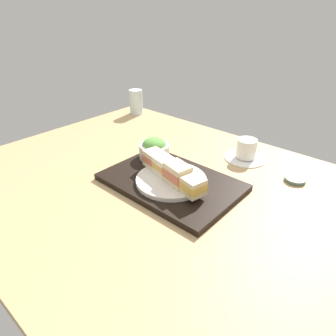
# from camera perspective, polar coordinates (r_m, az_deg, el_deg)

# --- Properties ---
(ground_plane) EXTENTS (1.40, 1.00, 0.03)m
(ground_plane) POSITION_cam_1_polar(r_m,az_deg,el_deg) (0.90, 0.20, -4.77)
(ground_plane) COLOR tan
(serving_tray) EXTENTS (0.41, 0.27, 0.02)m
(serving_tray) POSITION_cam_1_polar(r_m,az_deg,el_deg) (0.91, 0.59, -2.74)
(serving_tray) COLOR black
(serving_tray) RESTS_ON ground_plane
(sandwich_plate) EXTENTS (0.21, 0.21, 0.01)m
(sandwich_plate) POSITION_cam_1_polar(r_m,az_deg,el_deg) (0.89, 0.79, -2.41)
(sandwich_plate) COLOR silver
(sandwich_plate) RESTS_ON serving_tray
(sandwich_nearmost) EXTENTS (0.09, 0.07, 0.05)m
(sandwich_nearmost) POSITION_cam_1_polar(r_m,az_deg,el_deg) (0.93, -2.41, 1.65)
(sandwich_nearmost) COLOR beige
(sandwich_nearmost) RESTS_ON sandwich_plate
(sandwich_inner_near) EXTENTS (0.09, 0.07, 0.05)m
(sandwich_inner_near) POSITION_cam_1_polar(r_m,az_deg,el_deg) (0.89, -0.32, 0.21)
(sandwich_inner_near) COLOR #EFE5C1
(sandwich_inner_near) RESTS_ON sandwich_plate
(sandwich_inner_far) EXTENTS (0.09, 0.07, 0.06)m
(sandwich_inner_far) POSITION_cam_1_polar(r_m,az_deg,el_deg) (0.85, 1.98, -1.11)
(sandwich_inner_far) COLOR beige
(sandwich_inner_far) RESTS_ON sandwich_plate
(sandwich_farmost) EXTENTS (0.09, 0.07, 0.05)m
(sandwich_farmost) POSITION_cam_1_polar(r_m,az_deg,el_deg) (0.81, 4.51, -3.24)
(sandwich_farmost) COLOR beige
(sandwich_farmost) RESTS_ON sandwich_plate
(salad_bowl) EXTENTS (0.11, 0.11, 0.07)m
(salad_bowl) POSITION_cam_1_polar(r_m,az_deg,el_deg) (1.02, -2.67, 3.77)
(salad_bowl) COLOR silver
(salad_bowl) RESTS_ON serving_tray
(coffee_cup) EXTENTS (0.15, 0.15, 0.07)m
(coffee_cup) POSITION_cam_1_polar(r_m,az_deg,el_deg) (1.09, 14.89, 3.22)
(coffee_cup) COLOR white
(coffee_cup) RESTS_ON ground_plane
(drinking_glass) EXTENTS (0.07, 0.07, 0.12)m
(drinking_glass) POSITION_cam_1_polar(r_m,az_deg,el_deg) (1.52, -6.21, 12.61)
(drinking_glass) COLOR silver
(drinking_glass) RESTS_ON ground_plane
(small_sauce_dish) EXTENTS (0.07, 0.07, 0.01)m
(small_sauce_dish) POSITION_cam_1_polar(r_m,az_deg,el_deg) (1.01, 23.41, -2.04)
(small_sauce_dish) COLOR #4C6051
(small_sauce_dish) RESTS_ON ground_plane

